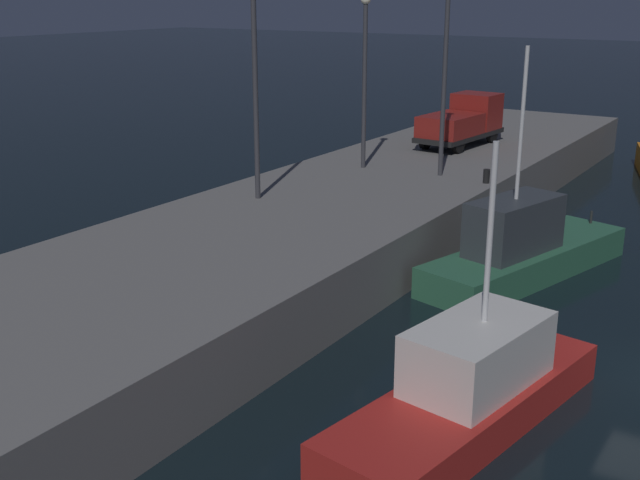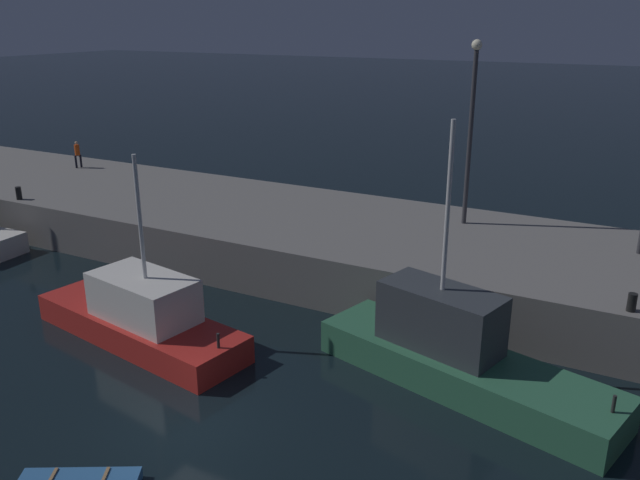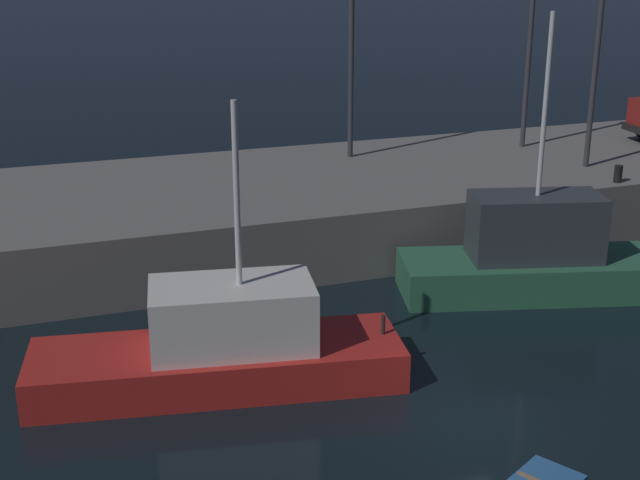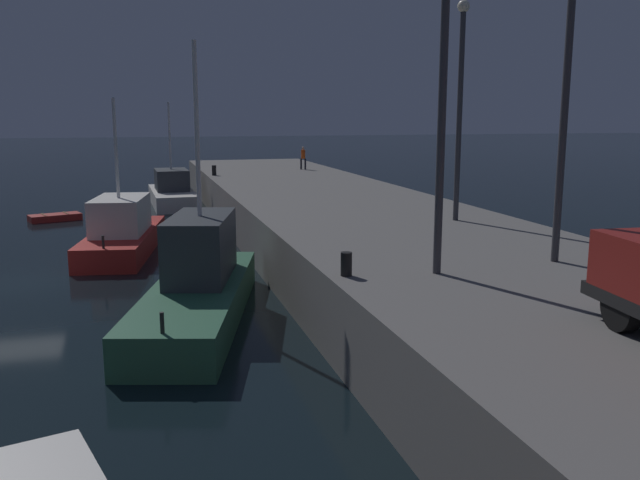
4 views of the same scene
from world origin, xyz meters
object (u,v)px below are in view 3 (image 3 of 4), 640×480
(fishing_boat_orange, at_px, (223,347))
(lamp_post_central, at_px, (599,28))
(bollard_central, at_px, (618,174))
(lamp_post_east, at_px, (531,33))
(lamp_post_west, at_px, (351,34))
(fishing_boat_white, at_px, (554,259))

(fishing_boat_orange, xyz_separation_m, lamp_post_central, (15.49, 7.81, 6.16))
(bollard_central, bearing_deg, fishing_boat_orange, -159.88)
(fishing_boat_orange, xyz_separation_m, lamp_post_east, (15.08, 11.46, 5.69))
(lamp_post_west, bearing_deg, bollard_central, -42.27)
(lamp_post_east, bearing_deg, bollard_central, -89.23)
(fishing_boat_white, relative_size, lamp_post_central, 1.17)
(fishing_boat_white, relative_size, lamp_post_east, 1.31)
(lamp_post_west, bearing_deg, fishing_boat_orange, -123.22)
(fishing_boat_orange, distance_m, lamp_post_central, 18.41)
(fishing_boat_orange, distance_m, lamp_post_east, 19.78)
(fishing_boat_white, distance_m, lamp_post_east, 11.59)
(lamp_post_west, xyz_separation_m, bollard_central, (7.22, -6.57, -4.30))
(lamp_post_central, bearing_deg, lamp_post_west, 150.28)
(lamp_post_west, xyz_separation_m, lamp_post_east, (7.14, -0.67, -0.13))
(lamp_post_east, xyz_separation_m, lamp_post_central, (0.41, -3.65, 0.47))
(lamp_post_west, height_order, bollard_central, lamp_post_west)
(lamp_post_east, bearing_deg, fishing_boat_orange, -142.78)
(fishing_boat_orange, distance_m, bollard_central, 16.22)
(fishing_boat_white, xyz_separation_m, lamp_post_central, (4.89, 5.46, 6.06))
(lamp_post_west, distance_m, bollard_central, 10.67)
(lamp_post_east, bearing_deg, lamp_post_central, -83.57)
(lamp_post_west, bearing_deg, lamp_post_central, -29.72)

